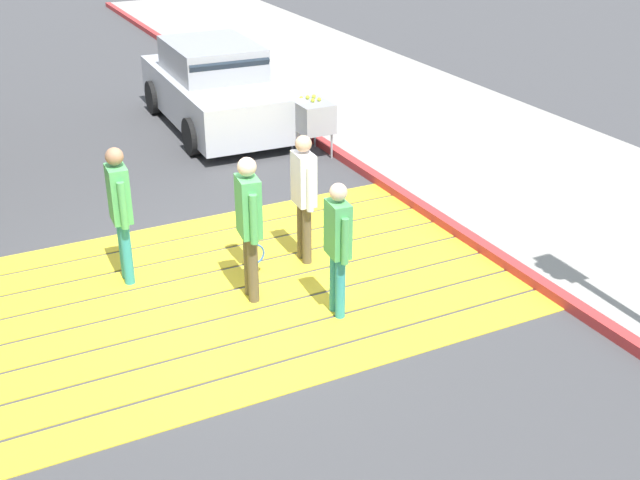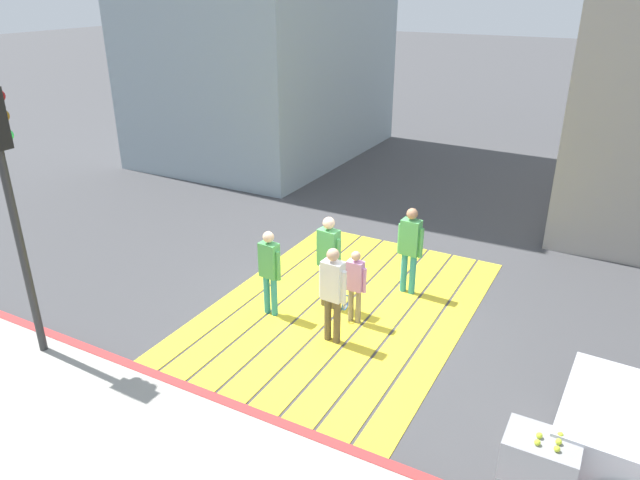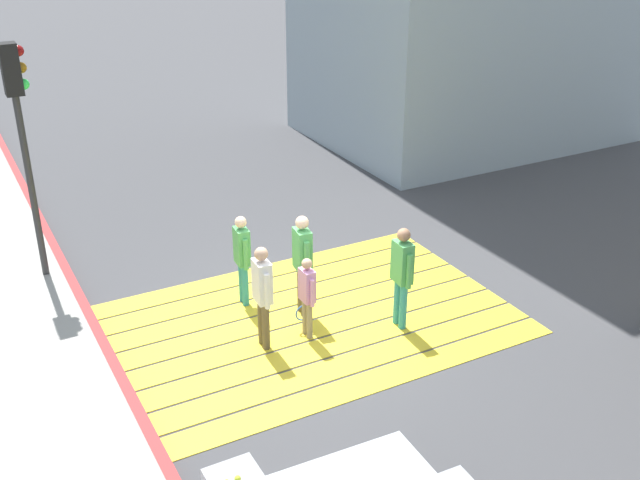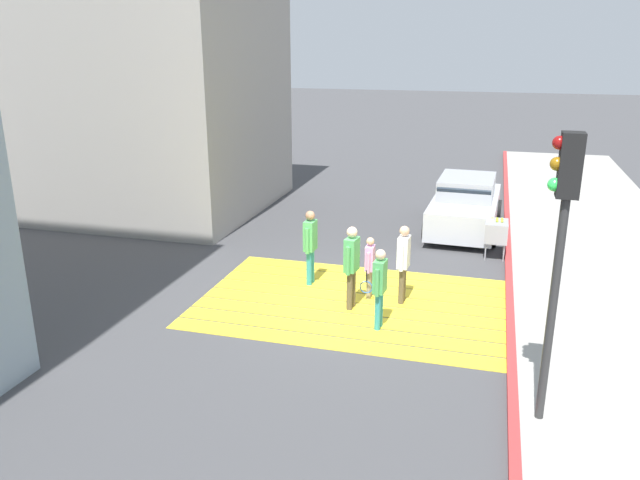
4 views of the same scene
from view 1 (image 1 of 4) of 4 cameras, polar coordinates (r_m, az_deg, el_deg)
name	(u,v)px [view 1 (image 1 of 4)]	position (r m, az deg, el deg)	size (l,w,h in m)	color
ground_plane	(240,289)	(9.91, -5.65, -3.43)	(120.00, 120.00, 0.00)	#424244
crosswalk_stripes	(240,288)	(9.91, -5.65, -3.40)	(6.40, 4.35, 0.01)	yellow
sidewalk_west	(589,202)	(12.76, 18.38, 2.57)	(4.80, 40.00, 0.12)	#9E9B93
curb_painted	(460,232)	(11.30, 9.80, 0.56)	(0.16, 40.00, 0.13)	#BC3333
car_parked_near_curb	(216,88)	(15.65, -7.35, 10.54)	(2.11, 4.37, 1.57)	silver
tennis_ball_cart	(312,116)	(13.99, -0.60, 8.73)	(0.56, 0.80, 1.02)	#99999E
pedestrian_adult_lead	(304,190)	(10.11, -1.15, 3.54)	(0.24, 0.50, 1.70)	brown
pedestrian_adult_trailing	(249,219)	(9.24, -5.02, 1.49)	(0.27, 0.51, 1.77)	brown
pedestrian_adult_side	(338,241)	(8.91, 1.26, -0.04)	(0.24, 0.47, 1.62)	teal
pedestrian_teen_behind	(120,206)	(9.89, -13.89, 2.36)	(0.24, 0.51, 1.73)	teal
pedestrian_child_with_racket	(249,215)	(9.97, -5.02, 1.79)	(0.28, 0.41, 1.37)	gray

